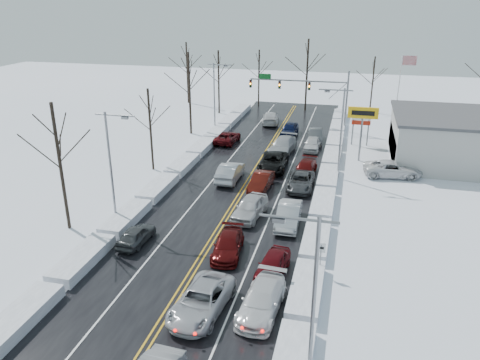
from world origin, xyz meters
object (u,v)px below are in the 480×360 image
(flagpole, at_px, (400,87))
(oncoming_car_0, at_px, (230,180))
(tires_plus_sign, at_px, (363,117))
(traffic_signal_mast, at_px, (309,89))

(flagpole, xyz_separation_m, oncoming_car_0, (-17.01, -23.03, -5.93))
(tires_plus_sign, bearing_deg, traffic_signal_mast, 120.46)
(traffic_signal_mast, distance_m, flagpole, 11.90)
(traffic_signal_mast, bearing_deg, oncoming_car_0, -104.10)
(traffic_signal_mast, height_order, tires_plus_sign, traffic_signal_mast)
(traffic_signal_mast, xyz_separation_m, flagpole, (11.72, 2.01, 0.45))
(tires_plus_sign, xyz_separation_m, flagpole, (4.67, 14.01, 0.93))
(tires_plus_sign, distance_m, oncoming_car_0, 16.08)
(flagpole, relative_size, oncoming_car_0, 1.92)
(traffic_signal_mast, distance_m, oncoming_car_0, 22.36)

